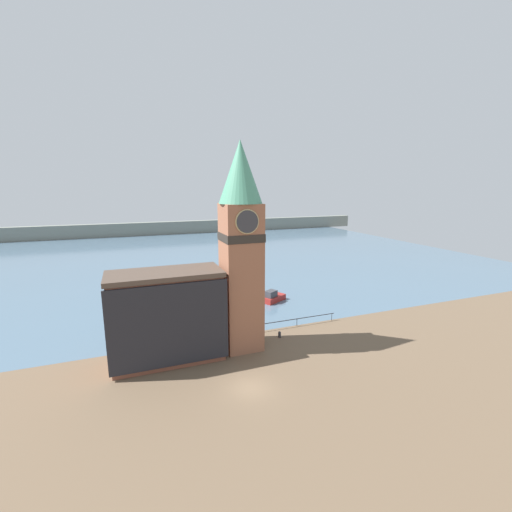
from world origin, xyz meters
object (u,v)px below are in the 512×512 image
Objects in this scene: pier_building at (167,316)px; mooring_bollard_far at (279,334)px; boat_near at (273,297)px; clock_tower at (241,242)px; mooring_bollard_near at (261,342)px.

pier_building is 15.27× the size of mooring_bollard_far.
boat_near is at bearing 36.44° from pier_building.
clock_tower is 12.35m from mooring_bollard_near.
boat_near is 13.78m from mooring_bollard_far.
mooring_bollard_near is at bearing -13.86° from clock_tower.
pier_building is 11.70m from mooring_bollard_near.
mooring_bollard_far is (-4.77, -12.92, -0.29)m from boat_near.
mooring_bollard_near is 3.22m from mooring_bollard_far.
clock_tower is 1.96× the size of pier_building.
pier_building is 23.40m from boat_near.
mooring_bollard_near is at bearing -157.16° from mooring_bollard_far.
clock_tower is at bearing -155.14° from boat_near.
boat_near reaches higher than mooring_bollard_near.
pier_building is at bearing -176.92° from mooring_bollard_far.
pier_building is 2.58× the size of boat_near.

